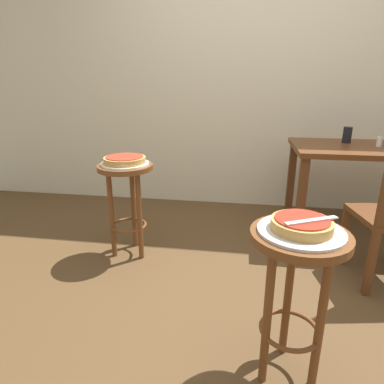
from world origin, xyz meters
name	(u,v)px	position (x,y,z in m)	size (l,w,h in m)	color
ground_plane	(249,297)	(0.00, 0.00, 0.00)	(6.00, 6.00, 0.00)	brown
back_wall	(257,50)	(0.00, 1.65, 1.50)	(6.00, 0.10, 3.00)	beige
stool_foreground	(296,273)	(0.15, -0.52, 0.51)	(0.38, 0.38, 0.68)	brown
serving_plate_foreground	(301,231)	(0.15, -0.52, 0.69)	(0.33, 0.33, 0.01)	silver
pizza_foreground	(302,224)	(0.15, -0.52, 0.72)	(0.23, 0.23, 0.05)	tan
stool_middle	(127,189)	(-0.88, 0.41, 0.51)	(0.38, 0.38, 0.68)	brown
serving_plate_middle	(125,164)	(-0.88, 0.41, 0.69)	(0.33, 0.33, 0.01)	white
pizza_middle	(125,160)	(-0.88, 0.41, 0.72)	(0.29, 0.29, 0.05)	tan
dining_table	(363,161)	(0.85, 0.99, 0.63)	(1.08, 0.69, 0.75)	#5B3319
cup_far_edge	(347,135)	(0.74, 1.13, 0.82)	(0.07, 0.07, 0.13)	black
condiment_shaker	(379,142)	(0.95, 0.99, 0.79)	(0.04, 0.04, 0.07)	white
pizza_server_knife	(312,220)	(0.18, -0.54, 0.74)	(0.22, 0.02, 0.01)	silver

